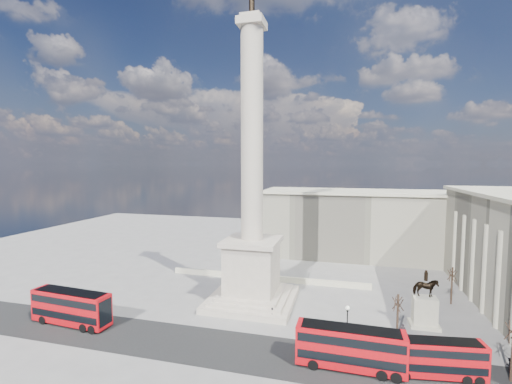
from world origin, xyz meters
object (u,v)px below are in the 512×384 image
at_px(equestrian_statue, 425,307).
at_px(pedestrian_crossing, 272,314).
at_px(red_bus_b, 350,348).
at_px(red_bus_c, 436,358).
at_px(pedestrian_standing, 509,365).
at_px(victorian_lamp, 347,324).
at_px(pedestrian_walking, 403,331).
at_px(nelsons_column, 252,226).
at_px(red_bus_a, 72,307).

xyz_separation_m(equestrian_statue, pedestrian_crossing, (-21.52, -3.38, -1.95)).
bearing_deg(red_bus_b, pedestrian_crossing, 139.18).
height_order(red_bus_c, pedestrian_crossing, red_bus_c).
relative_size(pedestrian_standing, pedestrian_crossing, 0.87).
relative_size(victorian_lamp, pedestrian_crossing, 3.09).
bearing_deg(pedestrian_walking, pedestrian_crossing, 176.44).
xyz_separation_m(red_bus_c, victorian_lamp, (-9.33, 3.02, 1.20)).
bearing_deg(pedestrian_crossing, red_bus_c, -124.86).
relative_size(red_bus_b, pedestrian_walking, 6.18).
xyz_separation_m(victorian_lamp, equestrian_statue, (10.75, 9.37, -0.50)).
height_order(red_bus_b, pedestrian_standing, red_bus_b).
bearing_deg(pedestrian_walking, nelsons_column, 163.44).
xyz_separation_m(nelsons_column, red_bus_b, (15.76, -15.50, -10.37)).
bearing_deg(pedestrian_standing, red_bus_a, -20.36).
relative_size(nelsons_column, equestrian_statue, 6.03).
height_order(nelsons_column, equestrian_statue, nelsons_column).
distance_m(red_bus_b, pedestrian_walking, 11.36).
xyz_separation_m(nelsons_column, pedestrian_crossing, (4.64, -5.59, -11.99)).
bearing_deg(pedestrian_crossing, nelsons_column, 28.98).
distance_m(equestrian_statue, pedestrian_crossing, 21.87).
relative_size(red_bus_a, equestrian_statue, 1.51).
bearing_deg(equestrian_statue, pedestrian_walking, -128.31).
bearing_deg(pedestrian_standing, pedestrian_walking, -48.71).
bearing_deg(nelsons_column, pedestrian_crossing, -50.31).
xyz_separation_m(red_bus_a, pedestrian_walking, (45.74, 7.87, -1.64)).
bearing_deg(pedestrian_standing, victorian_lamp, -23.18).
bearing_deg(pedestrian_standing, red_bus_b, -10.34).
distance_m(nelsons_column, equestrian_statue, 28.10).
bearing_deg(pedestrian_crossing, victorian_lamp, -129.78).
bearing_deg(pedestrian_standing, red_bus_c, -2.87).
bearing_deg(pedestrian_standing, nelsons_column, -42.64).
height_order(red_bus_c, pedestrian_standing, red_bus_c).
distance_m(nelsons_column, red_bus_a, 29.13).
bearing_deg(victorian_lamp, red_bus_b, -84.80).
bearing_deg(pedestrian_walking, pedestrian_standing, -25.56).
height_order(red_bus_c, equestrian_statue, equestrian_statue).
height_order(red_bus_b, pedestrian_walking, red_bus_b).
distance_m(red_bus_c, pedestrian_walking, 8.32).
height_order(red_bus_a, pedestrian_standing, red_bus_a).
xyz_separation_m(red_bus_a, red_bus_c, (47.80, -0.10, -0.44)).
height_order(red_bus_b, red_bus_c, red_bus_b).
distance_m(red_bus_c, victorian_lamp, 9.88).
bearing_deg(equestrian_statue, red_bus_b, -128.01).
height_order(victorian_lamp, equestrian_statue, equestrian_statue).
bearing_deg(pedestrian_standing, equestrian_statue, -77.09).
relative_size(nelsons_column, pedestrian_walking, 25.67).
distance_m(victorian_lamp, pedestrian_standing, 17.77).
height_order(pedestrian_standing, pedestrian_crossing, pedestrian_crossing).
xyz_separation_m(victorian_lamp, pedestrian_standing, (17.59, 0.07, -2.57)).
xyz_separation_m(victorian_lamp, pedestrian_crossing, (-10.77, 5.98, -2.45)).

